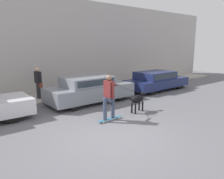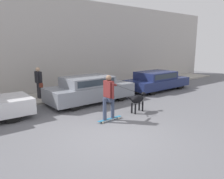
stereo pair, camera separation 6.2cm
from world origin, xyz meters
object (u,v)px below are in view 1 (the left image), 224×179
Objects in this scene: parked_car_1 at (90,90)px; parked_car_2 at (156,81)px; pedestrian_with_bag at (38,81)px; dog at (138,99)px; skateboarder at (109,95)px.

parked_car_2 is at bearing -1.02° from parked_car_1.
parked_car_2 is 2.73× the size of pedestrian_with_bag.
dog is 0.75× the size of pedestrian_with_bag.
parked_car_2 is at bearing 161.04° from pedestrian_with_bag.
parked_car_1 is 2.73× the size of pedestrian_with_bag.
pedestrian_with_bag is (-1.82, 1.93, 0.34)m from parked_car_1.
dog is at bearing -149.10° from parked_car_2.
dog is 1.67m from skateboarder.
pedestrian_with_bag reaches higher than dog.
parked_car_2 is 3.65× the size of dog.
skateboarder is (-0.91, -2.75, 0.35)m from parked_car_1.
pedestrian_with_bag is (-6.72, 1.93, 0.39)m from parked_car_2.
dog is (0.70, -2.61, -0.09)m from parked_car_1.
dog is at bearing 3.56° from skateboarder.
parked_car_1 reaches higher than dog.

